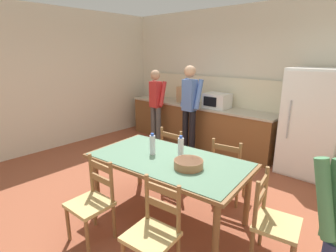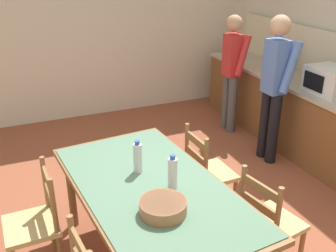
{
  "view_description": "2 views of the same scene",
  "coord_description": "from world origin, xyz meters",
  "px_view_note": "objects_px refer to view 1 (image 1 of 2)",
  "views": [
    {
      "loc": [
        2.22,
        -2.44,
        2.0
      ],
      "look_at": [
        -0.17,
        0.23,
        0.99
      ],
      "focal_mm": 28.0,
      "sensor_mm": 36.0,
      "label": 1
    },
    {
      "loc": [
        2.63,
        -1.14,
        2.37
      ],
      "look_at": [
        0.1,
        -0.07,
        1.16
      ],
      "focal_mm": 42.0,
      "sensor_mm": 36.0,
      "label": 2
    }
  ],
  "objects_px": {
    "dining_table": "(168,164)",
    "person_at_counter": "(190,105)",
    "bottle_near_centre": "(152,145)",
    "chair_head_end": "(273,222)",
    "serving_bowl": "(188,163)",
    "paper_bag": "(183,95)",
    "bottle_off_centre": "(181,147)",
    "chair_side_far_left": "(176,156)",
    "chair_side_far_right": "(228,171)",
    "person_at_sink": "(156,102)",
    "chair_side_near_left": "(92,202)",
    "microwave": "(217,101)",
    "chair_side_near_right": "(153,233)",
    "refrigerator": "(312,123)"
  },
  "relations": [
    {
      "from": "refrigerator",
      "to": "paper_bag",
      "type": "xyz_separation_m",
      "value": [
        -2.72,
        0.01,
        0.19
      ]
    },
    {
      "from": "bottle_off_centre",
      "to": "chair_side_near_left",
      "type": "height_order",
      "value": "bottle_off_centre"
    },
    {
      "from": "chair_side_far_left",
      "to": "bottle_near_centre",
      "type": "bearing_deg",
      "value": 106.64
    },
    {
      "from": "chair_side_far_left",
      "to": "chair_side_near_left",
      "type": "relative_size",
      "value": 1.0
    },
    {
      "from": "chair_side_near_right",
      "to": "person_at_sink",
      "type": "relative_size",
      "value": 0.56
    },
    {
      "from": "refrigerator",
      "to": "person_at_counter",
      "type": "xyz_separation_m",
      "value": [
        -2.13,
        -0.5,
        0.11
      ]
    },
    {
      "from": "chair_side_far_right",
      "to": "chair_side_near_left",
      "type": "relative_size",
      "value": 1.0
    },
    {
      "from": "serving_bowl",
      "to": "chair_side_far_left",
      "type": "height_order",
      "value": "chair_side_far_left"
    },
    {
      "from": "serving_bowl",
      "to": "chair_head_end",
      "type": "height_order",
      "value": "chair_head_end"
    },
    {
      "from": "paper_bag",
      "to": "chair_side_far_right",
      "type": "bearing_deg",
      "value": -37.68
    },
    {
      "from": "chair_side_far_left",
      "to": "person_at_counter",
      "type": "height_order",
      "value": "person_at_counter"
    },
    {
      "from": "chair_side_far_left",
      "to": "chair_side_far_right",
      "type": "xyz_separation_m",
      "value": [
        0.86,
        0.08,
        0.0
      ]
    },
    {
      "from": "chair_side_far_right",
      "to": "chair_side_near_left",
      "type": "distance_m",
      "value": 1.82
    },
    {
      "from": "dining_table",
      "to": "chair_side_near_right",
      "type": "relative_size",
      "value": 2.19
    },
    {
      "from": "refrigerator",
      "to": "chair_side_near_right",
      "type": "xyz_separation_m",
      "value": [
        -0.43,
        -3.23,
        -0.44
      ]
    },
    {
      "from": "microwave",
      "to": "person_at_counter",
      "type": "height_order",
      "value": "person_at_counter"
    },
    {
      "from": "chair_side_near_right",
      "to": "person_at_sink",
      "type": "bearing_deg",
      "value": 127.77
    },
    {
      "from": "chair_side_far_right",
      "to": "person_at_sink",
      "type": "bearing_deg",
      "value": -35.12
    },
    {
      "from": "dining_table",
      "to": "chair_side_near_left",
      "type": "height_order",
      "value": "chair_side_near_left"
    },
    {
      "from": "bottle_near_centre",
      "to": "chair_side_far_left",
      "type": "xyz_separation_m",
      "value": [
        -0.27,
        0.78,
        -0.47
      ]
    },
    {
      "from": "bottle_off_centre",
      "to": "chair_side_near_right",
      "type": "bearing_deg",
      "value": -64.8
    },
    {
      "from": "bottle_near_centre",
      "to": "person_at_sink",
      "type": "bearing_deg",
      "value": 133.55
    },
    {
      "from": "bottle_near_centre",
      "to": "bottle_off_centre",
      "type": "distance_m",
      "value": 0.36
    },
    {
      "from": "chair_side_far_left",
      "to": "chair_head_end",
      "type": "relative_size",
      "value": 1.0
    },
    {
      "from": "refrigerator",
      "to": "chair_side_near_left",
      "type": "height_order",
      "value": "refrigerator"
    },
    {
      "from": "bottle_near_centre",
      "to": "chair_head_end",
      "type": "xyz_separation_m",
      "value": [
        1.47,
        0.14,
        -0.47
      ]
    },
    {
      "from": "person_at_sink",
      "to": "bottle_near_centre",
      "type": "bearing_deg",
      "value": -136.45
    },
    {
      "from": "refrigerator",
      "to": "chair_side_near_right",
      "type": "relative_size",
      "value": 1.94
    },
    {
      "from": "paper_bag",
      "to": "chair_head_end",
      "type": "bearing_deg",
      "value": -38.13
    },
    {
      "from": "refrigerator",
      "to": "person_at_sink",
      "type": "height_order",
      "value": "refrigerator"
    },
    {
      "from": "refrigerator",
      "to": "chair_head_end",
      "type": "xyz_separation_m",
      "value": [
        0.3,
        -2.36,
        -0.44
      ]
    },
    {
      "from": "chair_side_near_left",
      "to": "bottle_off_centre",
      "type": "bearing_deg",
      "value": 63.72
    },
    {
      "from": "refrigerator",
      "to": "person_at_sink",
      "type": "relative_size",
      "value": 1.08
    },
    {
      "from": "chair_side_far_right",
      "to": "serving_bowl",
      "type": "bearing_deg",
      "value": 78.75
    },
    {
      "from": "dining_table",
      "to": "person_at_counter",
      "type": "xyz_separation_m",
      "value": [
        -1.19,
        1.98,
        0.28
      ]
    },
    {
      "from": "bottle_off_centre",
      "to": "chair_side_near_right",
      "type": "height_order",
      "value": "bottle_off_centre"
    },
    {
      "from": "dining_table",
      "to": "bottle_off_centre",
      "type": "bearing_deg",
      "value": 58.66
    },
    {
      "from": "serving_bowl",
      "to": "person_at_counter",
      "type": "relative_size",
      "value": 0.18
    },
    {
      "from": "paper_bag",
      "to": "chair_head_end",
      "type": "xyz_separation_m",
      "value": [
        3.02,
        -2.37,
        -0.63
      ]
    },
    {
      "from": "refrigerator",
      "to": "serving_bowl",
      "type": "xyz_separation_m",
      "value": [
        -0.6,
        -2.52,
        -0.05
      ]
    },
    {
      "from": "chair_side_far_left",
      "to": "chair_side_near_right",
      "type": "relative_size",
      "value": 1.0
    },
    {
      "from": "paper_bag",
      "to": "bottle_off_centre",
      "type": "distance_m",
      "value": 3.01
    },
    {
      "from": "microwave",
      "to": "chair_side_far_left",
      "type": "xyz_separation_m",
      "value": [
        0.38,
        -1.74,
        -0.6
      ]
    },
    {
      "from": "refrigerator",
      "to": "person_at_sink",
      "type": "xyz_separation_m",
      "value": [
        -3.09,
        -0.48,
        0.03
      ]
    },
    {
      "from": "bottle_near_centre",
      "to": "bottle_off_centre",
      "type": "relative_size",
      "value": 1.0
    },
    {
      "from": "microwave",
      "to": "bottle_off_centre",
      "type": "bearing_deg",
      "value": -67.83
    },
    {
      "from": "microwave",
      "to": "chair_head_end",
      "type": "height_order",
      "value": "microwave"
    },
    {
      "from": "chair_head_end",
      "to": "person_at_sink",
      "type": "relative_size",
      "value": 0.56
    },
    {
      "from": "dining_table",
      "to": "chair_side_near_left",
      "type": "bearing_deg",
      "value": -112.54
    },
    {
      "from": "bottle_off_centre",
      "to": "chair_head_end",
      "type": "distance_m",
      "value": 1.25
    }
  ]
}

